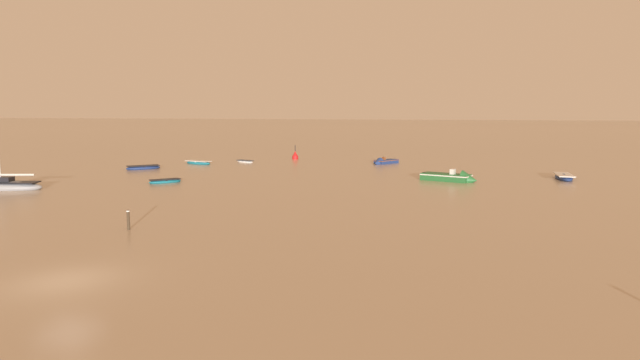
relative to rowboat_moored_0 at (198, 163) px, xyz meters
name	(u,v)px	position (x,y,z in m)	size (l,w,h in m)	color
ground_plane	(66,281)	(18.33, -48.50, -0.17)	(800.00, 800.00, 0.00)	tan
rowboat_moored_0	(198,163)	(0.00, 0.00, 0.00)	(4.27, 2.39, 0.64)	#197084
rowboat_moored_1	(564,177)	(45.75, -5.21, 0.03)	(1.64, 4.75, 0.75)	navy
motorboat_moored_0	(454,179)	(34.28, -10.00, 0.10)	(6.18, 3.84, 2.00)	#23602D
rowboat_moored_2	(165,181)	(5.67, -18.52, -0.03)	(3.08, 3.15, 0.52)	#197084
rowboat_moored_3	(143,168)	(-3.72, -7.67, 0.01)	(3.99, 3.92, 0.66)	navy
sailboat_moored_2	(7,186)	(-6.07, -26.54, 0.14)	(6.73, 3.62, 7.21)	gray
motorboat_moored_3	(383,162)	(24.63, 6.66, 0.03)	(3.54, 4.40, 1.47)	navy
rowboat_moored_6	(245,162)	(5.38, 3.65, -0.05)	(3.10, 2.10, 0.47)	white
channel_buoy	(295,156)	(10.74, 10.44, 0.29)	(0.90, 0.90, 2.30)	red
mooring_post_near	(128,220)	(14.96, -38.80, 0.42)	(0.22, 0.22, 1.37)	#403323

